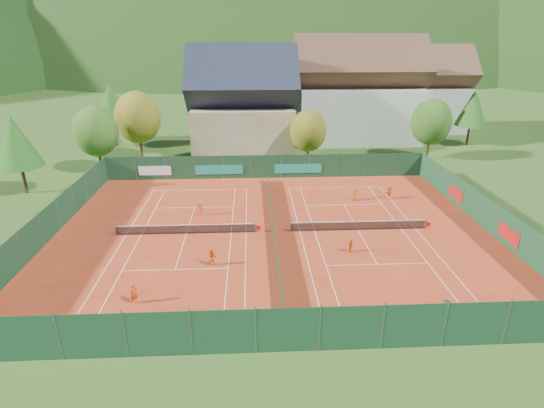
{
  "coord_description": "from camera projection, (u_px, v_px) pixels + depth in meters",
  "views": [
    {
      "loc": [
        -1.88,
        -35.54,
        17.08
      ],
      "look_at": [
        0.0,
        2.0,
        2.0
      ],
      "focal_mm": 28.0,
      "sensor_mm": 36.0,
      "label": 1
    }
  ],
  "objects": [
    {
      "name": "player_right_far_b",
      "position": [
        389.0,
        192.0,
        47.03
      ],
      "size": [
        1.39,
        1.24,
        1.53
      ],
      "primitive_type": "imported",
      "rotation": [
        0.0,
        0.0,
        3.81
      ],
      "color": "orange",
      "rests_on": "ground"
    },
    {
      "name": "fence_east",
      "position": [
        485.0,
        213.0,
        39.81
      ],
      "size": [
        0.09,
        32.0,
        3.0
      ],
      "color": "#153B20",
      "rests_on": "ground"
    },
    {
      "name": "tree_west_mid",
      "position": [
        138.0,
        117.0,
        60.39
      ],
      "size": [
        6.44,
        6.44,
        9.78
      ],
      "color": "#483219",
      "rests_on": "ground"
    },
    {
      "name": "hotel_block_b",
      "position": [
        421.0,
        95.0,
        79.1
      ],
      "size": [
        17.28,
        10.0,
        15.5
      ],
      "color": "silver",
      "rests_on": "ground"
    },
    {
      "name": "ground",
      "position": [
        273.0,
        232.0,
        39.39
      ],
      "size": [
        600.0,
        600.0,
        0.0
      ],
      "primitive_type": "plane",
      "color": "#2A4D18",
      "rests_on": "ground"
    },
    {
      "name": "clay_pad",
      "position": [
        273.0,
        232.0,
        39.38
      ],
      "size": [
        40.0,
        32.0,
        0.01
      ],
      "primitive_type": "cube",
      "color": "#A63218",
      "rests_on": "ground"
    },
    {
      "name": "player_left_mid",
      "position": [
        212.0,
        258.0,
        33.36
      ],
      "size": [
        0.73,
        0.58,
        1.44
      ],
      "primitive_type": "imported",
      "rotation": [
        0.0,
        0.0,
        0.06
      ],
      "color": "#DE5313",
      "rests_on": "ground"
    },
    {
      "name": "tree_west_back",
      "position": [
        111.0,
        104.0,
        67.28
      ],
      "size": [
        5.6,
        5.6,
        10.0
      ],
      "color": "#402A17",
      "rests_on": "ground"
    },
    {
      "name": "ball_hopper",
      "position": [
        447.0,
        303.0,
        28.02
      ],
      "size": [
        0.34,
        0.34,
        0.8
      ],
      "color": "slate",
      "rests_on": "ground"
    },
    {
      "name": "tree_west_front",
      "position": [
        96.0,
        131.0,
        54.9
      ],
      "size": [
        5.72,
        5.72,
        8.69
      ],
      "color": "#472819",
      "rests_on": "ground"
    },
    {
      "name": "tennis_net_right",
      "position": [
        360.0,
        225.0,
        39.58
      ],
      "size": [
        13.3,
        0.1,
        1.02
      ],
      "color": "#59595B",
      "rests_on": "ground"
    },
    {
      "name": "loose_ball_1",
      "position": [
        341.0,
        303.0,
        28.93
      ],
      "size": [
        0.07,
        0.07,
        0.07
      ],
      "primitive_type": "sphere",
      "color": "#CCD833",
      "rests_on": "ground"
    },
    {
      "name": "loose_ball_2",
      "position": [
        269.0,
        225.0,
        40.8
      ],
      "size": [
        0.07,
        0.07,
        0.07
      ],
      "primitive_type": "sphere",
      "color": "#CCD833",
      "rests_on": "ground"
    },
    {
      "name": "tree_west_side",
      "position": [
        15.0,
        141.0,
        46.95
      ],
      "size": [
        5.04,
        5.04,
        9.0
      ],
      "color": "#4D321B",
      "rests_on": "ground"
    },
    {
      "name": "fence_south",
      "position": [
        288.0,
        330.0,
        24.0
      ],
      "size": [
        40.0,
        0.04,
        3.0
      ],
      "color": "#153B21",
      "rests_on": "ground"
    },
    {
      "name": "player_left_near",
      "position": [
        134.0,
        294.0,
        28.68
      ],
      "size": [
        0.67,
        0.64,
        1.54
      ],
      "primitive_type": "imported",
      "rotation": [
        0.0,
        0.0,
        0.67
      ],
      "color": "#EB5014",
      "rests_on": "ground"
    },
    {
      "name": "court_markings_right",
      "position": [
        358.0,
        230.0,
        39.75
      ],
      "size": [
        11.03,
        23.83,
        0.0
      ],
      "color": "white",
      "rests_on": "ground"
    },
    {
      "name": "chalet",
      "position": [
        243.0,
        108.0,
        64.59
      ],
      "size": [
        16.2,
        12.0,
        16.0
      ],
      "color": "beige",
      "rests_on": "ground"
    },
    {
      "name": "fence_north",
      "position": [
        263.0,
        167.0,
        53.64
      ],
      "size": [
        40.0,
        0.1,
        3.0
      ],
      "color": "#143920",
      "rests_on": "ground"
    },
    {
      "name": "court_markings_left",
      "position": [
        186.0,
        234.0,
        39.01
      ],
      "size": [
        11.03,
        23.83,
        0.0
      ],
      "color": "white",
      "rests_on": "ground"
    },
    {
      "name": "tree_east_back",
      "position": [
        407.0,
        97.0,
        75.16
      ],
      "size": [
        7.15,
        7.15,
        10.86
      ],
      "color": "#432F18",
      "rests_on": "ground"
    },
    {
      "name": "mountain_backdrop",
      "position": [
        298.0,
        129.0,
        271.89
      ],
      "size": [
        820.0,
        530.0,
        242.0
      ],
      "color": "black",
      "rests_on": "ground"
    },
    {
      "name": "court_divider",
      "position": [
        273.0,
        227.0,
        39.2
      ],
      "size": [
        0.03,
        28.8,
        1.0
      ],
      "color": "#123219",
      "rests_on": "ground"
    },
    {
      "name": "tree_east_mid",
      "position": [
        473.0,
        108.0,
        68.37
      ],
      "size": [
        5.04,
        5.04,
        9.0
      ],
      "color": "#462919",
      "rests_on": "ground"
    },
    {
      "name": "tree_center",
      "position": [
        308.0,
        131.0,
        58.3
      ],
      "size": [
        5.01,
        5.01,
        7.6
      ],
      "color": "#4E331B",
      "rests_on": "ground"
    },
    {
      "name": "player_right_near",
      "position": [
        350.0,
        246.0,
        35.49
      ],
      "size": [
        0.69,
        0.77,
        1.26
      ],
      "primitive_type": "imported",
      "rotation": [
        0.0,
        0.0,
        0.92
      ],
      "color": "#D05312",
      "rests_on": "ground"
    },
    {
      "name": "player_left_far",
      "position": [
        200.0,
        208.0,
        42.73
      ],
      "size": [
        1.03,
        0.67,
        1.5
      ],
      "primitive_type": "imported",
      "rotation": [
        0.0,
        0.0,
        3.02
      ],
      "color": "#D35312",
      "rests_on": "ground"
    },
    {
      "name": "loose_ball_0",
      "position": [
        159.0,
        287.0,
        30.69
      ],
      "size": [
        0.07,
        0.07,
        0.07
      ],
      "primitive_type": "sphere",
      "color": "#CCD833",
      "rests_on": "ground"
    },
    {
      "name": "loose_ball_3",
      "position": [
        246.0,
        202.0,
        46.3
      ],
      "size": [
        0.07,
        0.07,
        0.07
      ],
      "primitive_type": "sphere",
      "color": "#CCD833",
      "rests_on": "ground"
    },
    {
      "name": "tree_east_front",
      "position": [
        431.0,
        122.0,
        60.74
      ],
      "size": [
        5.72,
        5.72,
        8.69
      ],
      "color": "#402B17",
      "rests_on": "ground"
    },
    {
      "name": "hotel_block_a",
      "position": [
        357.0,
        97.0,
        70.75
      ],
      "size": [
        21.6,
        11.0,
        17.25
      ],
      "color": "silver",
      "rests_on": "ground"
    },
    {
      "name": "tennis_net_left",
      "position": [
        188.0,
        229.0,
        38.83
      ],
      "size": [
        13.3,
        0.1,
        1.02
      ],
      "color": "#59595B",
      "rests_on": "ground"
    },
    {
      "name": "fence_west",
      "position": [
        50.0,
        222.0,
        37.9
      ],
      "size": [
        0.04,
        32.0,
        3.0
      ],
      "color": "#163D23",
      "rests_on": "ground"
    },
    {
      "name": "player_right_far_a",
      "position": [
        355.0,
        195.0,
        46.65
      ],
      "size": [
        0.74,
        0.58,
        1.33
      ],
      "primitive_type": "imported",
      "rotation": [
        0.0,
        0.0,
        3.4
      ],
      "color": "#D25212",
      "rests_on": "ground"
    }
  ]
}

